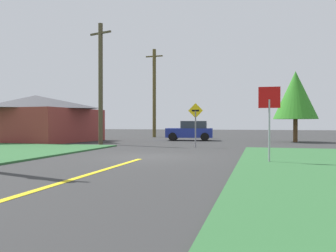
{
  "coord_description": "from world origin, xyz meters",
  "views": [
    {
      "loc": [
        4.73,
        -14.53,
        1.49
      ],
      "look_at": [
        0.16,
        2.93,
        1.31
      ],
      "focal_mm": 37.57,
      "sensor_mm": 36.0,
      "label": 1
    }
  ],
  "objects_px": {
    "stop_sign": "(269,109)",
    "direction_sign": "(196,120)",
    "utility_pole_mid": "(101,82)",
    "car_approaching_junction": "(191,131)",
    "barn": "(35,118)",
    "utility_pole_far": "(154,92)",
    "oak_tree_left": "(295,95)"
  },
  "relations": [
    {
      "from": "car_approaching_junction",
      "to": "barn",
      "type": "height_order",
      "value": "barn"
    },
    {
      "from": "direction_sign",
      "to": "barn",
      "type": "bearing_deg",
      "value": 164.88
    },
    {
      "from": "car_approaching_junction",
      "to": "oak_tree_left",
      "type": "bearing_deg",
      "value": 171.44
    },
    {
      "from": "oak_tree_left",
      "to": "stop_sign",
      "type": "bearing_deg",
      "value": -98.59
    },
    {
      "from": "direction_sign",
      "to": "barn",
      "type": "relative_size",
      "value": 0.29
    },
    {
      "from": "utility_pole_far",
      "to": "barn",
      "type": "relative_size",
      "value": 0.98
    },
    {
      "from": "stop_sign",
      "to": "oak_tree_left",
      "type": "xyz_separation_m",
      "value": [
        2.31,
        15.3,
        1.62
      ]
    },
    {
      "from": "utility_pole_mid",
      "to": "barn",
      "type": "xyz_separation_m",
      "value": [
        -6.87,
        2.49,
        -2.4
      ]
    },
    {
      "from": "utility_pole_far",
      "to": "direction_sign",
      "type": "height_order",
      "value": "utility_pole_far"
    },
    {
      "from": "barn",
      "to": "stop_sign",
      "type": "bearing_deg",
      "value": -32.47
    },
    {
      "from": "barn",
      "to": "utility_pole_mid",
      "type": "bearing_deg",
      "value": -19.93
    },
    {
      "from": "car_approaching_junction",
      "to": "barn",
      "type": "distance_m",
      "value": 12.58
    },
    {
      "from": "utility_pole_far",
      "to": "barn",
      "type": "xyz_separation_m",
      "value": [
        -6.92,
        -9.92,
        -2.74
      ]
    },
    {
      "from": "direction_sign",
      "to": "oak_tree_left",
      "type": "height_order",
      "value": "oak_tree_left"
    },
    {
      "from": "utility_pole_mid",
      "to": "oak_tree_left",
      "type": "bearing_deg",
      "value": 26.39
    },
    {
      "from": "stop_sign",
      "to": "direction_sign",
      "type": "xyz_separation_m",
      "value": [
        -4.06,
        7.58,
        -0.31
      ]
    },
    {
      "from": "direction_sign",
      "to": "barn",
      "type": "distance_m",
      "value": 14.13
    },
    {
      "from": "oak_tree_left",
      "to": "utility_pole_mid",
      "type": "bearing_deg",
      "value": -153.61
    },
    {
      "from": "car_approaching_junction",
      "to": "utility_pole_far",
      "type": "distance_m",
      "value": 8.39
    },
    {
      "from": "direction_sign",
      "to": "oak_tree_left",
      "type": "bearing_deg",
      "value": 50.43
    },
    {
      "from": "car_approaching_junction",
      "to": "utility_pole_far",
      "type": "xyz_separation_m",
      "value": [
        -4.88,
        5.68,
        3.78
      ]
    },
    {
      "from": "stop_sign",
      "to": "utility_pole_mid",
      "type": "bearing_deg",
      "value": -40.39
    },
    {
      "from": "barn",
      "to": "direction_sign",
      "type": "bearing_deg",
      "value": -15.12
    },
    {
      "from": "utility_pole_mid",
      "to": "utility_pole_far",
      "type": "distance_m",
      "value": 12.42
    },
    {
      "from": "utility_pole_far",
      "to": "direction_sign",
      "type": "bearing_deg",
      "value": -63.7
    },
    {
      "from": "car_approaching_junction",
      "to": "utility_pole_mid",
      "type": "relative_size",
      "value": 0.49
    },
    {
      "from": "car_approaching_junction",
      "to": "utility_pole_far",
      "type": "height_order",
      "value": "utility_pole_far"
    },
    {
      "from": "car_approaching_junction",
      "to": "utility_pole_mid",
      "type": "xyz_separation_m",
      "value": [
        -4.93,
        -6.73,
        3.43
      ]
    },
    {
      "from": "stop_sign",
      "to": "utility_pole_mid",
      "type": "relative_size",
      "value": 0.34
    },
    {
      "from": "utility_pole_mid",
      "to": "direction_sign",
      "type": "height_order",
      "value": "utility_pole_mid"
    },
    {
      "from": "utility_pole_mid",
      "to": "direction_sign",
      "type": "bearing_deg",
      "value": -10.0
    },
    {
      "from": "utility_pole_far",
      "to": "oak_tree_left",
      "type": "height_order",
      "value": "utility_pole_far"
    }
  ]
}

